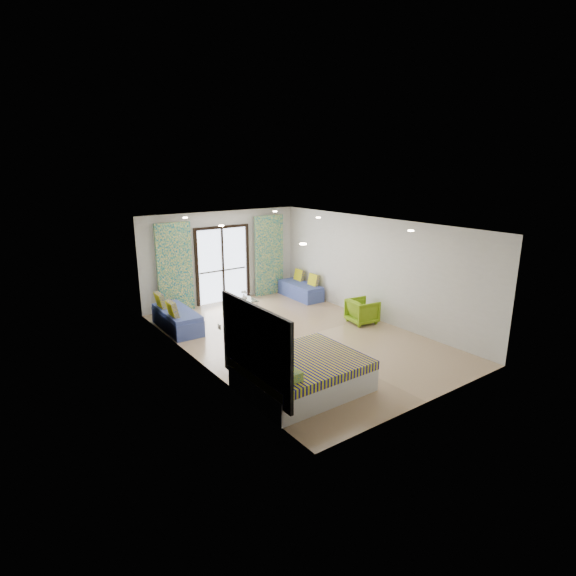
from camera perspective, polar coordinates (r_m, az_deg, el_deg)
floor at (r=10.78m, az=1.22°, el=-6.29°), size 5.00×7.50×0.01m
ceiling at (r=10.11m, az=1.31°, el=8.09°), size 5.00×7.50×0.01m
wall_back at (r=13.48m, az=-8.37°, el=3.92°), size 5.00×0.01×2.70m
wall_front at (r=7.83m, az=18.02°, el=-4.98°), size 5.00×0.01×2.70m
wall_left at (r=9.14m, az=-11.38°, el=-1.64°), size 0.01×7.50×2.70m
wall_right at (r=11.99m, az=10.87°, el=2.40°), size 0.01×7.50×2.70m
balcony_door at (r=13.47m, az=-8.30°, el=3.51°), size 1.76×0.08×2.28m
balcony_rail at (r=13.54m, az=-8.27°, el=2.24°), size 1.52×0.03×0.04m
curtain_left at (r=12.71m, az=-14.18°, el=2.47°), size 1.00×0.10×2.50m
curtain_right at (r=14.11m, az=-2.41°, el=4.16°), size 1.00×0.10×2.50m
downlight_a at (r=7.70m, az=1.92°, el=5.61°), size 0.12×0.12×0.02m
downlight_b at (r=9.65m, az=15.33°, el=7.04°), size 0.12×0.12×0.02m
downlight_c at (r=10.22m, az=-8.47°, el=7.84°), size 0.12×0.12×0.02m
downlight_d at (r=11.76m, az=3.87°, el=8.91°), size 0.12×0.12×0.02m
downlight_e at (r=12.02m, az=-12.92°, el=8.71°), size 0.12×0.12×0.02m
downlight_f at (r=13.35m, az=-1.67°, el=9.69°), size 0.12×0.12×0.02m
headboard at (r=7.50m, az=-4.24°, el=-7.60°), size 0.06×2.10×1.50m
switch_plate at (r=8.52m, az=-8.72°, el=-4.89°), size 0.02×0.10×0.10m
bed at (r=8.31m, az=1.73°, el=-10.79°), size 2.14×1.75×0.74m
daybed_left at (r=11.57m, az=-13.98°, el=-3.79°), size 0.75×1.82×0.89m
daybed_right at (r=13.93m, az=1.63°, el=-0.21°), size 0.68×1.64×0.80m
coffee_table at (r=12.43m, az=-5.58°, el=-1.72°), size 0.63×0.63×0.68m
vase at (r=12.35m, az=-5.62°, el=-1.19°), size 0.19×0.20×0.18m
armchair at (r=11.81m, az=9.42°, el=-2.77°), size 0.73×0.76×0.69m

